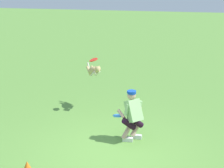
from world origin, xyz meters
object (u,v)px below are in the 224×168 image
dog (94,71)px  frisbee_held (118,116)px  person (133,114)px  frisbee_flying (94,60)px  training_cone (27,168)px

dog → frisbee_held: (-1.11, 2.01, -0.56)m
person → frisbee_flying: size_ratio=5.18×
frisbee_flying → frisbee_held: (-1.04, 1.73, -0.98)m
dog → frisbee_flying: 0.51m
frisbee_flying → training_cone: bearing=82.3°
person → dog: 2.59m
frisbee_held → training_cone: 2.64m
frisbee_held → frisbee_flying: bearing=-59.0°
training_cone → dog: bearing=-96.2°
person → frisbee_held: (0.38, -0.05, -0.09)m
frisbee_flying → frisbee_held: bearing=121.0°
frisbee_flying → person: bearing=128.6°
dog → frisbee_held: 2.37m
frisbee_flying → training_cone: (0.51, 3.82, -1.43)m
frisbee_flying → dog: bearing=-75.8°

